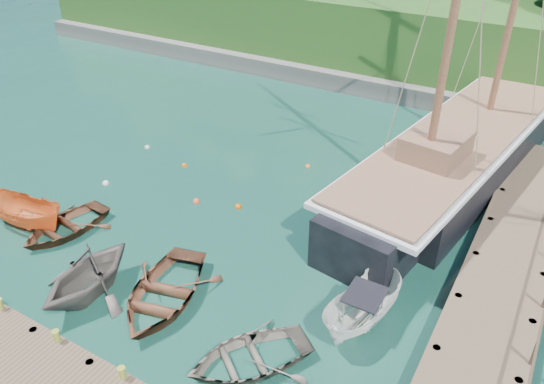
% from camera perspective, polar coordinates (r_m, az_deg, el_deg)
% --- Properties ---
extents(ground, '(160.00, 160.00, 0.00)m').
position_cam_1_polar(ground, '(22.24, -10.07, -9.06)').
color(ground, '#143A33').
rests_on(ground, ground).
extents(dock_east, '(3.20, 24.00, 1.10)m').
position_cam_1_polar(dock_east, '(23.81, 24.04, -7.32)').
color(dock_east, '#4B3C2C').
rests_on(dock_east, ground).
extents(bollard_0, '(0.26, 0.26, 0.45)m').
position_cam_1_polar(bollard_0, '(22.48, -26.72, -12.22)').
color(bollard_0, olive).
rests_on(bollard_0, ground).
extents(bollard_1, '(0.26, 0.26, 0.45)m').
position_cam_1_polar(bollard_1, '(20.50, -21.69, -15.75)').
color(bollard_1, olive).
rests_on(bollard_1, ground).
extents(rowboat_0, '(3.46, 4.52, 0.87)m').
position_cam_1_polar(rowboat_0, '(26.18, -21.26, -3.97)').
color(rowboat_0, brown).
rests_on(rowboat_0, ground).
extents(rowboat_1, '(3.88, 4.45, 2.27)m').
position_cam_1_polar(rowboat_1, '(22.41, -18.87, -10.22)').
color(rowboat_1, '#5E5650').
rests_on(rowboat_1, ground).
extents(rowboat_2, '(4.80, 5.85, 1.06)m').
position_cam_1_polar(rowboat_2, '(21.36, -11.53, -11.32)').
color(rowboat_2, brown).
rests_on(rowboat_2, ground).
extents(rowboat_3, '(5.04, 5.29, 0.89)m').
position_cam_1_polar(rowboat_3, '(18.86, -2.50, -17.95)').
color(rowboat_3, '#5E574C').
rests_on(rowboat_3, ground).
extents(motorboat_orange, '(4.45, 1.98, 1.67)m').
position_cam_1_polar(motorboat_orange, '(27.20, -24.59, -3.36)').
color(motorboat_orange, orange).
rests_on(motorboat_orange, ground).
extents(cabin_boat_white, '(2.39, 4.58, 1.68)m').
position_cam_1_polar(cabin_boat_white, '(20.35, 9.58, -13.76)').
color(cabin_boat_white, white).
rests_on(cabin_boat_white, ground).
extents(schooner, '(8.10, 27.79, 20.49)m').
position_cam_1_polar(schooner, '(29.51, 19.17, 3.31)').
color(schooner, black).
rests_on(schooner, ground).
extents(mooring_buoy_0, '(0.34, 0.34, 0.34)m').
position_cam_1_polar(mooring_buoy_0, '(29.28, -17.43, 0.84)').
color(mooring_buoy_0, white).
rests_on(mooring_buoy_0, ground).
extents(mooring_buoy_1, '(0.36, 0.36, 0.36)m').
position_cam_1_polar(mooring_buoy_1, '(26.71, -8.12, -1.08)').
color(mooring_buoy_1, '#F54623').
rests_on(mooring_buoy_1, ground).
extents(mooring_buoy_2, '(0.35, 0.35, 0.35)m').
position_cam_1_polar(mooring_buoy_2, '(26.09, -3.66, -1.67)').
color(mooring_buoy_2, '#D25101').
rests_on(mooring_buoy_2, ground).
extents(mooring_buoy_3, '(0.35, 0.35, 0.35)m').
position_cam_1_polar(mooring_buoy_3, '(24.45, 4.74, -4.31)').
color(mooring_buoy_3, white).
rests_on(mooring_buoy_3, ground).
extents(mooring_buoy_4, '(0.31, 0.31, 0.31)m').
position_cam_1_polar(mooring_buoy_4, '(30.00, -9.39, 2.77)').
color(mooring_buoy_4, '#ED6308').
rests_on(mooring_buoy_4, ground).
extents(mooring_buoy_5, '(0.30, 0.30, 0.30)m').
position_cam_1_polar(mooring_buoy_5, '(29.57, 3.86, 2.70)').
color(mooring_buoy_5, orange).
rests_on(mooring_buoy_5, ground).
extents(mooring_buoy_6, '(0.31, 0.31, 0.31)m').
position_cam_1_polar(mooring_buoy_6, '(32.41, -13.26, 4.65)').
color(mooring_buoy_6, silver).
rests_on(mooring_buoy_6, ground).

